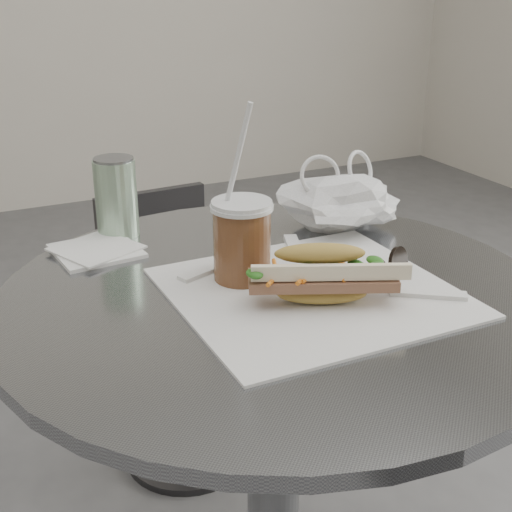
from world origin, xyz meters
name	(u,v)px	position (x,y,z in m)	size (l,w,h in m)	color
cafe_table	(274,455)	(0.00, 0.20, 0.47)	(0.76, 0.76, 0.74)	slate
chair_far	(178,347)	(0.08, 0.86, 0.29)	(0.34, 0.35, 0.65)	#2D2D2F
sandwich_paper	(312,292)	(0.04, 0.17, 0.74)	(0.36, 0.34, 0.00)	white
banh_mi	(321,275)	(0.03, 0.14, 0.78)	(0.25, 0.18, 0.08)	tan
iced_coffee	(242,240)	(-0.03, 0.25, 0.80)	(0.09, 0.09, 0.25)	brown
sunglasses	(386,271)	(0.15, 0.15, 0.76)	(0.10, 0.06, 0.05)	black
plastic_bag	(344,205)	(0.21, 0.36, 0.79)	(0.19, 0.14, 0.09)	white
napkin_stack	(96,250)	(-0.19, 0.44, 0.74)	(0.15, 0.15, 0.01)	white
drink_can	(116,197)	(-0.13, 0.50, 0.80)	(0.07, 0.07, 0.13)	#4E8752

